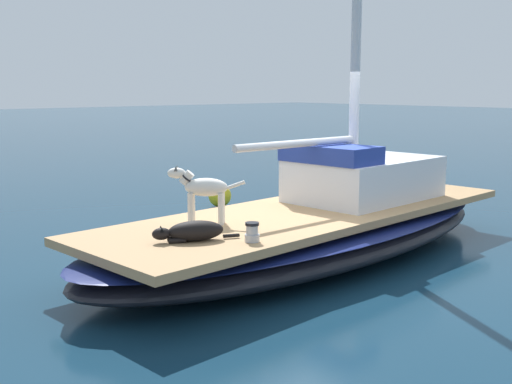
# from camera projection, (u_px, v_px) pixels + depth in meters

# --- Properties ---
(ground_plane) EXTENTS (120.00, 120.00, 0.00)m
(ground_plane) POSITION_uv_depth(u_px,v_px,m) (311.00, 257.00, 8.66)
(ground_plane) COLOR #143347
(sailboat_main) EXTENTS (2.90, 7.36, 0.66)m
(sailboat_main) POSITION_uv_depth(u_px,v_px,m) (311.00, 233.00, 8.60)
(sailboat_main) COLOR black
(sailboat_main) RESTS_ON ground
(cabin_house) EXTENTS (1.52, 2.29, 0.84)m
(cabin_house) POSITION_uv_depth(u_px,v_px,m) (361.00, 176.00, 9.27)
(cabin_house) COLOR silver
(cabin_house) RESTS_ON sailboat_main
(dog_black) EXTENTS (0.50, 0.90, 0.22)m
(dog_black) POSITION_uv_depth(u_px,v_px,m) (192.00, 231.00, 6.79)
(dog_black) COLOR black
(dog_black) RESTS_ON sailboat_main
(dog_white) EXTENTS (0.72, 0.73, 0.70)m
(dog_white) POSITION_uv_depth(u_px,v_px,m) (202.00, 189.00, 7.61)
(dog_white) COLOR silver
(dog_white) RESTS_ON sailboat_main
(deck_winch) EXTENTS (0.16, 0.16, 0.21)m
(deck_winch) POSITION_uv_depth(u_px,v_px,m) (252.00, 233.00, 6.77)
(deck_winch) COLOR #B7B7BC
(deck_winch) RESTS_ON sailboat_main
(mooring_buoy) EXTENTS (0.44, 0.44, 0.44)m
(mooring_buoy) POSITION_uv_depth(u_px,v_px,m) (220.00, 196.00, 12.23)
(mooring_buoy) COLOR yellow
(mooring_buoy) RESTS_ON ground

